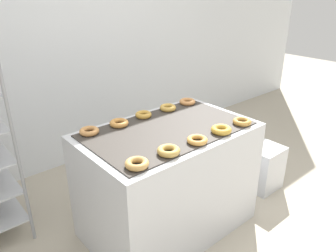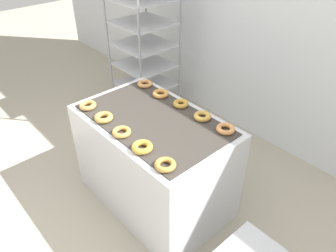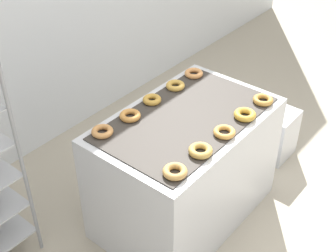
# 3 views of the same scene
# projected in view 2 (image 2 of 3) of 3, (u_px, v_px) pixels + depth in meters

# --- Properties ---
(ground_plane) EXTENTS (14.00, 14.00, 0.00)m
(ground_plane) POSITION_uv_depth(u_px,v_px,m) (94.00, 238.00, 2.59)
(ground_plane) COLOR #B2A893
(wall_back) EXTENTS (8.00, 0.05, 2.80)m
(wall_back) POSITION_uv_depth(u_px,v_px,m) (278.00, 8.00, 2.96)
(wall_back) COLOR silver
(wall_back) RESTS_ON ground_plane
(fryer_machine) EXTENTS (1.23, 0.78, 0.85)m
(fryer_machine) POSITION_uv_depth(u_px,v_px,m) (154.00, 162.00, 2.70)
(fryer_machine) COLOR silver
(fryer_machine) RESTS_ON ground_plane
(baking_rack_cart) EXTENTS (0.61, 0.58, 1.76)m
(baking_rack_cart) POSITION_uv_depth(u_px,v_px,m) (144.00, 45.00, 3.60)
(baking_rack_cart) COLOR gray
(baking_rack_cart) RESTS_ON ground_plane
(donut_near_leftmost) EXTENTS (0.14, 0.14, 0.04)m
(donut_near_leftmost) POSITION_uv_depth(u_px,v_px,m) (88.00, 105.00, 2.58)
(donut_near_leftmost) COLOR tan
(donut_near_leftmost) RESTS_ON fryer_machine
(donut_near_left) EXTENTS (0.14, 0.14, 0.04)m
(donut_near_left) POSITION_uv_depth(u_px,v_px,m) (104.00, 117.00, 2.44)
(donut_near_left) COLOR #BE9546
(donut_near_left) RESTS_ON fryer_machine
(donut_near_center) EXTENTS (0.13, 0.13, 0.03)m
(donut_near_center) POSITION_uv_depth(u_px,v_px,m) (121.00, 132.00, 2.29)
(donut_near_center) COLOR gold
(donut_near_center) RESTS_ON fryer_machine
(donut_near_right) EXTENTS (0.14, 0.14, 0.04)m
(donut_near_right) POSITION_uv_depth(u_px,v_px,m) (142.00, 147.00, 2.14)
(donut_near_right) COLOR gold
(donut_near_right) RESTS_ON fryer_machine
(donut_near_rightmost) EXTENTS (0.14, 0.14, 0.04)m
(donut_near_rightmost) POSITION_uv_depth(u_px,v_px,m) (165.00, 165.00, 2.01)
(donut_near_rightmost) COLOR #BC873B
(donut_near_rightmost) RESTS_ON fryer_machine
(donut_far_leftmost) EXTENTS (0.13, 0.13, 0.04)m
(donut_far_leftmost) POSITION_uv_depth(u_px,v_px,m) (145.00, 84.00, 2.88)
(donut_far_leftmost) COLOR #C8894B
(donut_far_leftmost) RESTS_ON fryer_machine
(donut_far_left) EXTENTS (0.14, 0.14, 0.04)m
(donut_far_left) POSITION_uv_depth(u_px,v_px,m) (161.00, 94.00, 2.73)
(donut_far_left) COLOR #CD8A41
(donut_far_left) RESTS_ON fryer_machine
(donut_far_center) EXTENTS (0.12, 0.12, 0.04)m
(donut_far_center) POSITION_uv_depth(u_px,v_px,m) (181.00, 104.00, 2.60)
(donut_far_center) COLOR gold
(donut_far_center) RESTS_ON fryer_machine
(donut_far_right) EXTENTS (0.13, 0.13, 0.04)m
(donut_far_right) POSITION_uv_depth(u_px,v_px,m) (202.00, 116.00, 2.45)
(donut_far_right) COLOR gold
(donut_far_right) RESTS_ON fryer_machine
(donut_far_rightmost) EXTENTS (0.13, 0.13, 0.04)m
(donut_far_rightmost) POSITION_uv_depth(u_px,v_px,m) (226.00, 129.00, 2.32)
(donut_far_rightmost) COLOR #D38C4E
(donut_far_rightmost) RESTS_ON fryer_machine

